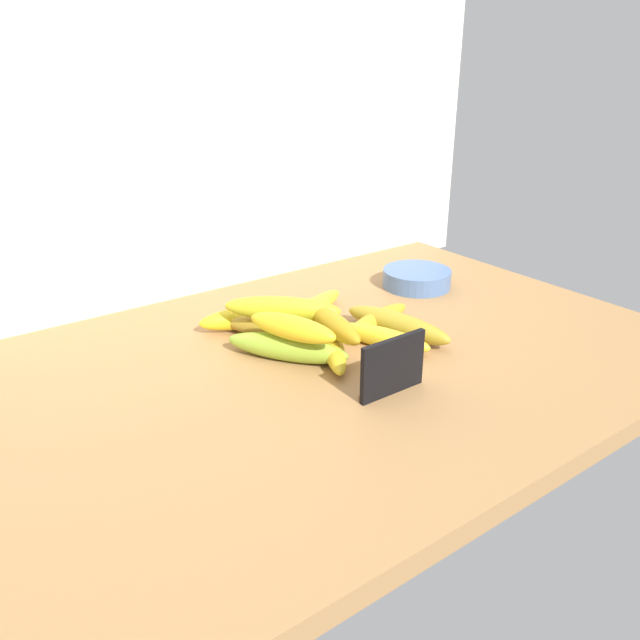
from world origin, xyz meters
TOP-DOWN VIEW (x-y plane):
  - counter_top at (0.00, 0.00)cm, footprint 110.00×76.00cm
  - back_wall at (0.00, 39.00)cm, footprint 130.00×2.00cm
  - chalkboard_sign at (-1.03, -13.60)cm, footprint 11.00×1.80cm
  - fruit_bowl at (32.08, 15.29)cm, footprint 13.54×13.54cm
  - banana_0 at (-4.27, 10.26)cm, footprint 13.60×19.33cm
  - banana_1 at (6.00, 15.00)cm, footprint 19.09×10.80cm
  - banana_2 at (-0.81, 0.46)cm, footprint 11.46×16.50cm
  - banana_3 at (-6.99, 3.57)cm, footprint 14.51×18.63cm
  - banana_4 at (12.61, -0.50)cm, footprint 8.51×20.55cm
  - banana_5 at (11.78, 4.20)cm, footprint 17.67×7.29cm
  - banana_6 at (1.45, 13.49)cm, footprint 17.41×6.97cm
  - banana_7 at (-4.55, 17.42)cm, footprint 19.41×8.68cm
  - banana_8 at (7.85, -1.55)cm, footprint 9.38×16.67cm
  - banana_9 at (-6.94, 2.10)cm, footprint 9.17×15.41cm
  - banana_10 at (-3.76, 9.65)cm, footprint 16.38×16.18cm
  - banana_11 at (-0.00, 1.23)cm, footprint 5.85×15.90cm

SIDE VIEW (x-z plane):
  - counter_top at x=0.00cm, z-range 0.00..3.00cm
  - banana_1 at x=6.00cm, z-range 3.00..6.23cm
  - banana_2 at x=-0.81cm, z-range 3.00..6.25cm
  - banana_5 at x=11.78cm, z-range 3.00..6.25cm
  - banana_8 at x=7.85cm, z-range 3.00..6.30cm
  - fruit_bowl at x=32.08cm, z-range 3.00..6.53cm
  - banana_0 at x=-4.27cm, z-range 3.00..6.72cm
  - banana_3 at x=-6.99cm, z-range 3.00..7.05cm
  - banana_7 at x=-4.55cm, z-range 3.00..7.05cm
  - banana_4 at x=12.61cm, z-range 3.00..7.14cm
  - banana_6 at x=1.45cm, z-range 3.00..7.24cm
  - chalkboard_sign at x=-1.03cm, z-range 2.66..11.06cm
  - banana_11 at x=0.00cm, z-range 6.25..9.88cm
  - banana_10 at x=-3.76cm, z-range 6.72..10.73cm
  - banana_9 at x=-6.94cm, z-range 7.05..10.84cm
  - back_wall at x=0.00cm, z-range 0.00..70.00cm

